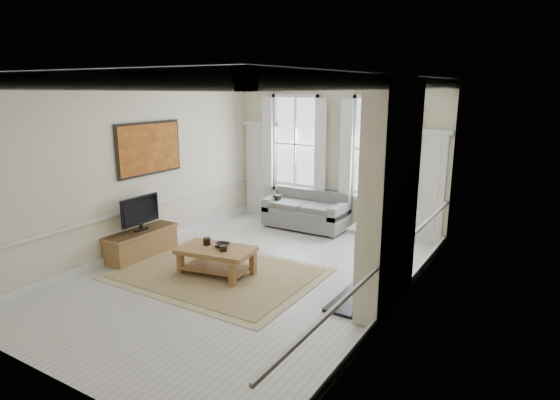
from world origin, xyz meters
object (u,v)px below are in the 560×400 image
Objects in this scene: side_table at (277,205)px; sofa at (307,213)px; coffee_table at (216,252)px; tv_stand at (142,243)px.

sofa is at bearing 12.65° from side_table.
sofa reaches higher than side_table.
side_table is 0.45× the size of coffee_table.
sofa reaches higher than tv_stand.
tv_stand is (-1.13, -3.21, -0.22)m from side_table.
sofa is at bearing 61.13° from tv_stand.
sofa is 1.35× the size of coffee_table.
sofa is 0.76m from side_table.
side_table reaches higher than tv_stand.
tv_stand is (-1.86, -3.38, -0.10)m from sofa.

